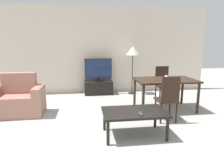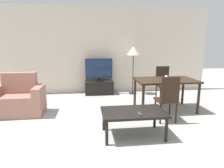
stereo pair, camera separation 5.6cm
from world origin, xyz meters
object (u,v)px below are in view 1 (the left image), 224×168
(dining_chair_near, at_px, (168,97))
(tv_stand, at_px, (99,87))
(dining_chair_far, at_px, (163,82))
(wine_glass_left, at_px, (166,77))
(armchair, at_px, (18,100))
(coffee_table, at_px, (134,114))
(remote_primary, at_px, (141,114))
(tv, at_px, (98,70))
(floor_lamp, at_px, (133,52))
(dining_table, at_px, (165,83))

(dining_chair_near, bearing_deg, tv_stand, 116.32)
(dining_chair_far, height_order, wine_glass_left, dining_chair_far)
(armchair, distance_m, coffee_table, 2.69)
(tv_stand, xyz_separation_m, remote_primary, (0.46, -3.15, 0.25))
(tv_stand, relative_size, dining_chair_far, 0.92)
(tv, distance_m, remote_primary, 3.20)
(coffee_table, distance_m, floor_lamp, 3.07)
(armchair, distance_m, dining_table, 3.39)
(dining_chair_far, xyz_separation_m, remote_primary, (-1.25, -2.18, -0.07))
(dining_chair_near, height_order, wine_glass_left, dining_chair_near)
(remote_primary, bearing_deg, dining_chair_near, 41.95)
(dining_chair_far, bearing_deg, remote_primary, -119.85)
(dining_chair_near, xyz_separation_m, wine_glass_left, (0.14, 0.47, 0.32))
(coffee_table, bearing_deg, dining_chair_near, 31.80)
(dining_chair_near, bearing_deg, wine_glass_left, 73.27)
(dining_chair_near, distance_m, wine_glass_left, 0.58)
(tv_stand, height_order, dining_chair_near, dining_chair_near)
(tv_stand, height_order, dining_chair_far, dining_chair_far)
(tv_stand, distance_m, coffee_table, 3.01)
(tv_stand, bearing_deg, floor_lamp, -5.87)
(coffee_table, relative_size, dining_chair_near, 1.14)
(dining_table, xyz_separation_m, floor_lamp, (-0.41, 1.61, 0.64))
(dining_chair_far, bearing_deg, tv_stand, 150.40)
(tv_stand, relative_size, floor_lamp, 0.59)
(tv_stand, relative_size, coffee_table, 0.81)
(tv, bearing_deg, floor_lamp, -5.74)
(tv_stand, relative_size, dining_chair_near, 0.92)
(remote_primary, bearing_deg, floor_lamp, 78.98)
(armchair, relative_size, wine_glass_left, 7.51)
(armchair, xyz_separation_m, wine_glass_left, (3.27, -0.40, 0.52))
(tv_stand, height_order, tv, tv)
(dining_chair_far, bearing_deg, floor_lamp, 127.26)
(coffee_table, xyz_separation_m, floor_lamp, (0.65, 2.87, 0.90))
(dining_table, height_order, remote_primary, dining_table)
(dining_chair_near, relative_size, wine_glass_left, 6.52)
(dining_table, distance_m, remote_primary, 1.76)
(armchair, xyz_separation_m, remote_primary, (2.37, -1.55, 0.13))
(dining_chair_near, xyz_separation_m, remote_primary, (-0.76, -0.68, -0.07))
(tv, height_order, dining_table, tv)
(dining_table, height_order, floor_lamp, floor_lamp)
(coffee_table, bearing_deg, armchair, 149.31)
(dining_chair_far, xyz_separation_m, floor_lamp, (-0.66, 0.86, 0.78))
(dining_chair_near, bearing_deg, armchair, 164.54)
(floor_lamp, height_order, remote_primary, floor_lamp)
(armchair, bearing_deg, floor_lamp, 26.74)
(armchair, bearing_deg, tv_stand, 39.99)
(floor_lamp, bearing_deg, remote_primary, -101.02)
(dining_table, height_order, wine_glass_left, wine_glass_left)
(coffee_table, bearing_deg, dining_table, 49.72)
(dining_chair_far, relative_size, remote_primary, 6.35)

